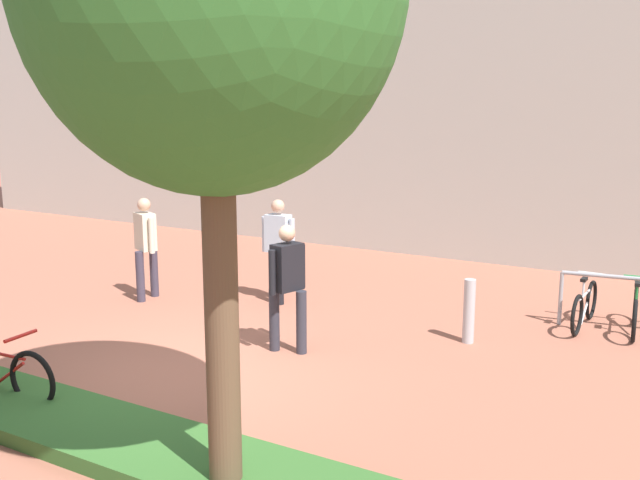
# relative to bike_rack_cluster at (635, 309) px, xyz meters

# --- Properties ---
(ground_plane) EXTENTS (60.00, 60.00, 0.00)m
(ground_plane) POSITION_rel_bike_rack_cluster_xyz_m (-4.63, -4.57, -0.35)
(ground_plane) COLOR #9E5B47
(building_facade) EXTENTS (28.00, 1.20, 10.00)m
(building_facade) POSITION_rel_bike_rack_cluster_xyz_m (-4.63, 3.95, 4.65)
(building_facade) COLOR #B2ADA3
(building_facade) RESTS_ON ground
(planter_strip) EXTENTS (7.00, 1.10, 0.16)m
(planter_strip) POSITION_rel_bike_rack_cluster_xyz_m (-4.33, -6.26, -0.27)
(planter_strip) COLOR #336028
(planter_strip) RESTS_ON ground
(bike_rack_cluster) EXTENTS (2.09, 1.74, 0.83)m
(bike_rack_cluster) POSITION_rel_bike_rack_cluster_xyz_m (0.00, 0.00, 0.00)
(bike_rack_cluster) COLOR #99999E
(bike_rack_cluster) RESTS_ON ground
(bollard_steel) EXTENTS (0.16, 0.16, 0.90)m
(bollard_steel) POSITION_rel_bike_rack_cluster_xyz_m (-1.94, -1.62, 0.10)
(bollard_steel) COLOR #ADADB2
(bollard_steel) RESTS_ON ground
(person_suited_navy) EXTENTS (0.52, 0.59, 1.72)m
(person_suited_navy) POSITION_rel_bike_rack_cluster_xyz_m (-3.90, -3.18, 0.63)
(person_suited_navy) COLOR #2D2D38
(person_suited_navy) RESTS_ON ground
(person_casual_tan) EXTENTS (0.56, 0.50, 1.72)m
(person_casual_tan) POSITION_rel_bike_rack_cluster_xyz_m (-7.35, -2.17, 0.63)
(person_casual_tan) COLOR #383342
(person_casual_tan) RESTS_ON ground
(person_shirt_blue) EXTENTS (0.61, 0.39, 1.72)m
(person_shirt_blue) POSITION_rel_bike_rack_cluster_xyz_m (-5.33, -1.21, 0.63)
(person_shirt_blue) COLOR black
(person_shirt_blue) RESTS_ON ground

